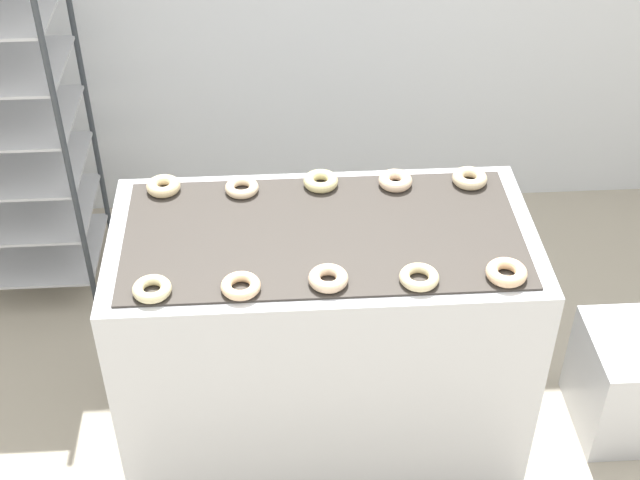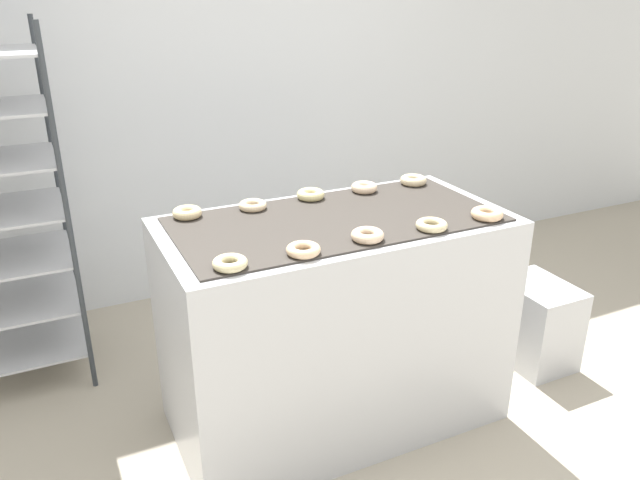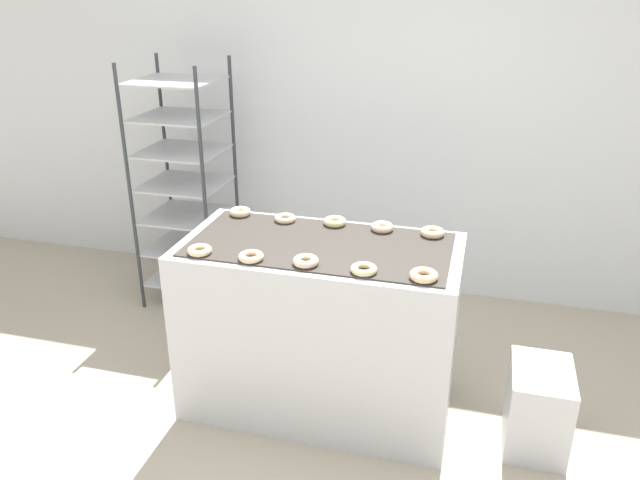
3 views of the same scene
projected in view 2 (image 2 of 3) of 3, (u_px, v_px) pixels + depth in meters
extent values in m
cube|color=silver|center=(217.00, 60.00, 3.55)|extent=(8.00, 0.05, 2.80)
cube|color=silver|center=(335.00, 324.00, 2.64)|extent=(1.39, 0.71, 0.94)
cube|color=#38332D|center=(336.00, 219.00, 2.46)|extent=(1.27, 0.63, 0.01)
cube|color=#262628|center=(458.00, 298.00, 2.46)|extent=(0.12, 0.07, 0.10)
cylinder|color=#33383D|center=(69.00, 224.00, 2.71)|extent=(0.02, 0.02, 1.68)
cylinder|color=#33383D|center=(59.00, 191.00, 3.13)|extent=(0.02, 0.02, 1.68)
cube|color=#B7BABF|center=(28.00, 342.00, 3.07)|extent=(0.53, 0.51, 0.01)
cube|color=#B7BABF|center=(19.00, 301.00, 2.98)|extent=(0.53, 0.51, 0.01)
cube|color=#B7BABF|center=(10.00, 258.00, 2.90)|extent=(0.53, 0.51, 0.01)
cube|color=#B7BABF|center=(0.00, 211.00, 2.81)|extent=(0.53, 0.51, 0.01)
cube|color=silver|center=(535.00, 323.00, 3.15)|extent=(0.29, 0.40, 0.43)
torus|color=beige|center=(230.00, 263.00, 2.03)|extent=(0.12, 0.12, 0.03)
torus|color=beige|center=(303.00, 250.00, 2.13)|extent=(0.12, 0.12, 0.03)
torus|color=beige|center=(368.00, 235.00, 2.25)|extent=(0.12, 0.12, 0.04)
torus|color=beige|center=(432.00, 225.00, 2.35)|extent=(0.12, 0.12, 0.03)
torus|color=beige|center=(487.00, 214.00, 2.45)|extent=(0.13, 0.13, 0.04)
torus|color=beige|center=(187.00, 213.00, 2.46)|extent=(0.12, 0.12, 0.04)
torus|color=beige|center=(253.00, 205.00, 2.55)|extent=(0.11, 0.11, 0.03)
torus|color=beige|center=(311.00, 194.00, 2.68)|extent=(0.12, 0.12, 0.04)
torus|color=beige|center=(364.00, 187.00, 2.77)|extent=(0.12, 0.12, 0.04)
torus|color=beige|center=(413.00, 180.00, 2.87)|extent=(0.12, 0.12, 0.04)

